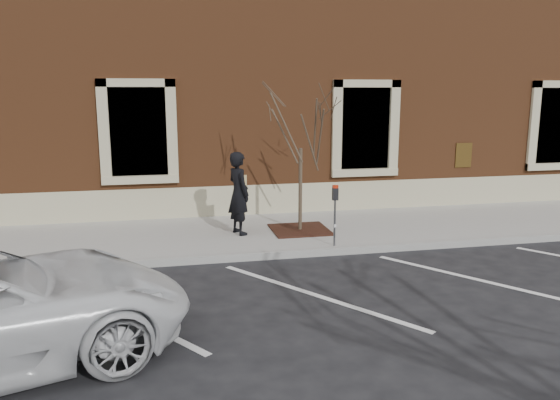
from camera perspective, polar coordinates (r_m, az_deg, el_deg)
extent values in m
plane|color=#28282B|center=(11.41, 0.64, -6.00)|extent=(120.00, 120.00, 0.00)
cube|color=#A49F9A|center=(13.04, -1.06, -3.46)|extent=(40.00, 3.50, 0.15)
cube|color=#9E9E99|center=(11.34, 0.69, -5.71)|extent=(40.00, 0.12, 0.15)
cube|color=brown|center=(18.54, -4.76, 13.11)|extent=(40.00, 8.50, 8.00)
cube|color=#B3AB88|center=(14.64, -2.41, 0.07)|extent=(40.00, 0.06, 0.80)
cube|color=black|center=(14.32, -14.55, 6.95)|extent=(1.40, 0.30, 2.20)
cube|color=#B3AB88|center=(14.29, -14.34, 2.10)|extent=(1.90, 0.20, 0.20)
cube|color=black|center=(15.30, 8.70, 7.43)|extent=(1.40, 0.30, 2.20)
cube|color=#B3AB88|center=(15.26, 8.79, 2.89)|extent=(1.90, 0.20, 0.20)
cube|color=black|center=(18.30, 26.69, 6.98)|extent=(1.40, 0.30, 2.20)
cube|color=#B3AB88|center=(18.27, 26.69, 3.18)|extent=(1.90, 0.20, 0.20)
imported|color=black|center=(12.51, -4.34, 0.71)|extent=(0.67, 0.81, 1.91)
cylinder|color=#595B60|center=(11.63, 5.73, -2.42)|extent=(0.04, 0.04, 1.00)
cube|color=black|center=(11.49, 5.79, 0.62)|extent=(0.12, 0.09, 0.26)
cube|color=red|center=(11.47, 5.81, 1.40)|extent=(0.11, 0.09, 0.06)
cube|color=white|center=(11.60, 5.79, -2.71)|extent=(0.05, 0.00, 0.07)
cube|color=#391812|center=(12.98, 2.11, -3.12)|extent=(1.33, 1.33, 0.03)
cylinder|color=#4C3F2E|center=(12.77, 2.14, 1.06)|extent=(0.09, 0.09, 1.95)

